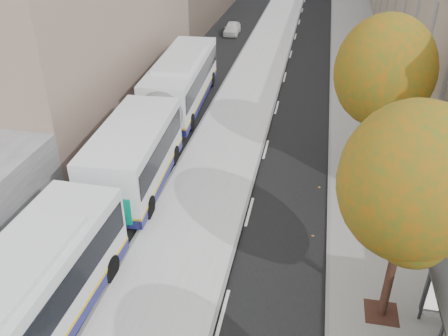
# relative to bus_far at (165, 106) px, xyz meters

# --- Properties ---
(bus_platform) EXTENTS (4.25, 150.00, 0.15)m
(bus_platform) POSITION_rel_bus_far_xyz_m (3.70, 10.17, -1.67)
(bus_platform) COLOR #B7B7B7
(bus_platform) RESTS_ON ground
(sidewalk) EXTENTS (4.75, 150.00, 0.08)m
(sidewalk) POSITION_rel_bus_far_xyz_m (11.70, 10.17, -1.70)
(sidewalk) COLOR gray
(sidewalk) RESTS_ON ground
(tree_c) EXTENTS (4.20, 4.20, 7.28)m
(tree_c) POSITION_rel_bus_far_xyz_m (11.17, -11.83, 3.51)
(tree_c) COLOR black
(tree_c) RESTS_ON sidewalk
(tree_d) EXTENTS (4.40, 4.40, 7.60)m
(tree_d) POSITION_rel_bus_far_xyz_m (11.17, -2.83, 3.73)
(tree_d) COLOR black
(tree_d) RESTS_ON sidewalk
(bus_far) EXTENTS (3.79, 19.24, 3.19)m
(bus_far) POSITION_rel_bus_far_xyz_m (0.00, 0.00, 0.00)
(bus_far) COLOR silver
(bus_far) RESTS_ON ground
(distant_car) EXTENTS (1.50, 3.53, 1.19)m
(distant_car) POSITION_rel_bus_far_xyz_m (-0.33, 22.76, -1.15)
(distant_car) COLOR white
(distant_car) RESTS_ON ground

